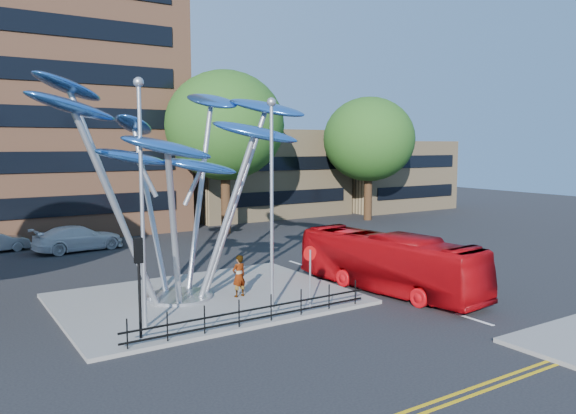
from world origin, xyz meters
TOP-DOWN VIEW (x-y plane):
  - ground at (0.00, 0.00)m, footprint 120.00×120.00m
  - traffic_island at (-1.00, 6.00)m, footprint 12.00×9.00m
  - double_yellow_near at (0.00, -6.00)m, footprint 40.00×0.12m
  - double_yellow_far at (0.00, -6.30)m, footprint 40.00×0.12m
  - low_building_near at (16.00, 30.00)m, footprint 15.00×8.00m
  - low_building_far at (30.00, 28.00)m, footprint 12.00×8.00m
  - tree_right at (8.00, 22.00)m, footprint 8.80×8.80m
  - tree_far at (22.00, 22.00)m, footprint 8.00×8.00m
  - leaf_sculpture at (-2.07, 6.68)m, footprint 12.72×9.54m
  - street_lamp_left at (-4.50, 3.50)m, footprint 0.36×0.36m
  - street_lamp_right at (0.50, 3.00)m, footprint 0.36×0.36m
  - traffic_light_island at (-5.00, 2.50)m, footprint 0.28×0.18m
  - no_entry_sign_island at (2.00, 2.52)m, footprint 0.60×0.10m
  - pedestrian_railing_front at (-1.00, 1.70)m, footprint 10.00×0.06m
  - red_bus at (6.60, 2.88)m, footprint 3.27×9.77m
  - pedestrian at (0.23, 5.29)m, footprint 0.72×0.53m
  - parked_car_right at (-2.93, 20.79)m, footprint 5.73×2.96m

SIDE VIEW (x-z plane):
  - ground at x=0.00m, z-range 0.00..0.00m
  - double_yellow_near at x=0.00m, z-range 0.00..0.01m
  - double_yellow_far at x=0.00m, z-range 0.00..0.01m
  - traffic_island at x=-1.00m, z-range 0.00..0.15m
  - pedestrian_railing_front at x=-1.00m, z-range 0.05..1.05m
  - parked_car_right at x=-2.93m, z-range 0.00..1.59m
  - pedestrian at x=0.23m, z-range 0.15..1.96m
  - red_bus at x=6.60m, z-range 0.00..2.67m
  - no_entry_sign_island at x=2.00m, z-range 0.59..3.04m
  - traffic_light_island at x=-5.00m, z-range 0.90..4.33m
  - low_building_far at x=30.00m, z-range 0.00..7.00m
  - low_building_near at x=16.00m, z-range 0.00..8.00m
  - street_lamp_right at x=0.50m, z-range 0.94..9.24m
  - street_lamp_left at x=-4.50m, z-range 0.96..9.76m
  - leaf_sculpture at x=-2.07m, z-range 2.12..11.63m
  - tree_far at x=22.00m, z-range 1.70..12.51m
  - tree_right at x=8.00m, z-range 1.98..14.09m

